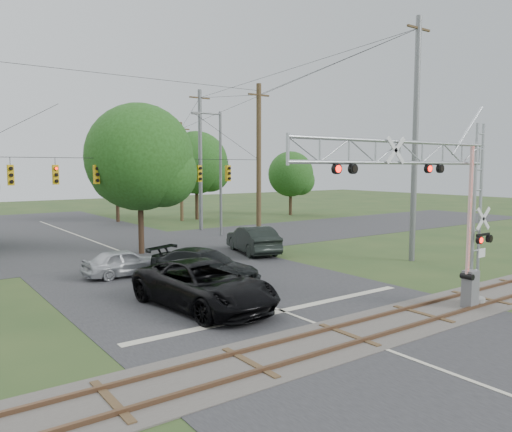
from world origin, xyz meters
TOP-DOWN VIEW (x-y plane):
  - ground at (0.00, 0.00)m, footprint 160.00×160.00m
  - road_main at (0.00, 10.00)m, footprint 14.00×90.00m
  - road_cross at (0.00, 24.00)m, footprint 90.00×12.00m
  - railroad_track at (0.00, 2.00)m, footprint 90.00×3.20m
  - crossing_gantry at (3.87, 1.64)m, footprint 10.34×0.93m
  - traffic_signal_span at (0.88, 20.00)m, footprint 19.34×0.36m
  - pickup_black at (-2.19, 7.69)m, footprint 3.85×7.05m
  - car_dark at (-0.12, 11.22)m, footprint 4.40×6.21m
  - sedan_silver at (-2.56, 15.21)m, footprint 4.21×1.82m
  - suv_dark at (6.76, 16.90)m, footprint 3.15×5.71m
  - streetlight at (9.28, 25.18)m, footprint 2.67×0.28m
  - utility_poles at (2.50, 22.94)m, footprint 26.23×28.44m
  - treeline at (-2.04, 33.07)m, footprint 55.99×25.20m

SIDE VIEW (x-z plane):
  - ground at x=0.00m, z-range 0.00..0.00m
  - road_main at x=0.00m, z-range 0.00..0.02m
  - road_cross at x=0.00m, z-range 0.00..0.02m
  - railroad_track at x=0.00m, z-range -0.05..0.11m
  - sedan_silver at x=-2.56m, z-range 0.00..1.41m
  - car_dark at x=-0.12m, z-range 0.00..1.67m
  - suv_dark at x=6.76m, z-range 0.00..1.78m
  - pickup_black at x=-2.19m, z-range 0.00..1.87m
  - crossing_gantry at x=3.87m, z-range 0.84..8.12m
  - streetlight at x=9.28m, z-range 0.59..10.59m
  - traffic_signal_span at x=0.88m, z-range -0.12..11.38m
  - treeline at x=-2.04m, z-range 0.75..10.62m
  - utility_poles at x=2.50m, z-range -0.77..13.42m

